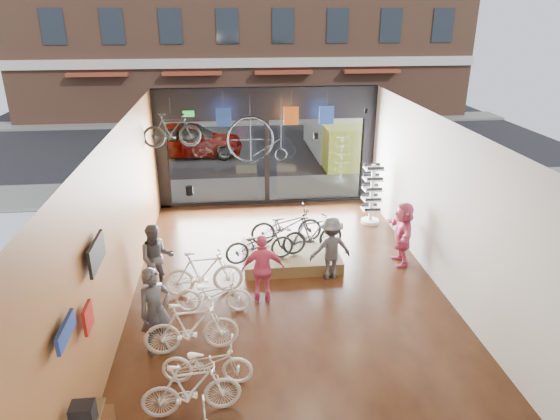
{
  "coord_description": "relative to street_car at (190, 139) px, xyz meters",
  "views": [
    {
      "loc": [
        -1.25,
        -9.56,
        5.99
      ],
      "look_at": [
        -0.07,
        1.4,
        1.56
      ],
      "focal_mm": 32.0,
      "sensor_mm": 36.0,
      "label": 1
    }
  ],
  "objects": [
    {
      "name": "ground_plane",
      "position": [
        2.88,
        -12.0,
        -0.79
      ],
      "size": [
        7.0,
        12.0,
        0.04
      ],
      "primitive_type": "cube",
      "color": "black",
      "rests_on": "ground"
    },
    {
      "name": "ceiling",
      "position": [
        2.88,
        -12.0,
        3.05
      ],
      "size": [
        7.0,
        12.0,
        0.04
      ],
      "primitive_type": "cube",
      "color": "black",
      "rests_on": "ground"
    },
    {
      "name": "wall_left",
      "position": [
        -0.64,
        -12.0,
        1.13
      ],
      "size": [
        0.04,
        12.0,
        3.8
      ],
      "primitive_type": "cube",
      "color": "#B26939",
      "rests_on": "ground"
    },
    {
      "name": "wall_right",
      "position": [
        6.4,
        -12.0,
        1.13
      ],
      "size": [
        0.04,
        12.0,
        3.8
      ],
      "primitive_type": "cube",
      "color": "beige",
      "rests_on": "ground"
    },
    {
      "name": "storefront",
      "position": [
        2.88,
        -6.0,
        1.13
      ],
      "size": [
        7.0,
        0.26,
        3.8
      ],
      "primitive_type": null,
      "color": "black",
      "rests_on": "ground"
    },
    {
      "name": "exit_sign",
      "position": [
        0.48,
        -6.12,
        2.28
      ],
      "size": [
        0.35,
        0.06,
        0.18
      ],
      "primitive_type": "cube",
      "color": "#198C26",
      "rests_on": "storefront"
    },
    {
      "name": "street_road",
      "position": [
        2.88,
        3.0,
        -0.78
      ],
      "size": [
        30.0,
        18.0,
        0.02
      ],
      "primitive_type": "cube",
      "color": "black",
      "rests_on": "ground"
    },
    {
      "name": "sidewalk_near",
      "position": [
        2.88,
        -4.8,
        -0.71
      ],
      "size": [
        30.0,
        2.4,
        0.12
      ],
      "primitive_type": "cube",
      "color": "slate",
      "rests_on": "ground"
    },
    {
      "name": "sidewalk_far",
      "position": [
        2.88,
        7.0,
        -0.71
      ],
      "size": [
        30.0,
        2.0,
        0.12
      ],
      "primitive_type": "cube",
      "color": "slate",
      "rests_on": "ground"
    },
    {
      "name": "street_car",
      "position": [
        0.0,
        0.0,
        0.0
      ],
      "size": [
        4.53,
        1.82,
        1.54
      ],
      "primitive_type": "imported",
      "rotation": [
        0.0,
        0.0,
        1.57
      ],
      "color": "gray",
      "rests_on": "street_road"
    },
    {
      "name": "box_truck",
      "position": [
        6.45,
        -1.0,
        0.51
      ],
      "size": [
        2.17,
        6.5,
        2.56
      ],
      "primitive_type": null,
      "color": "silver",
      "rests_on": "street_road"
    },
    {
      "name": "floor_bike_1",
      "position": [
        0.91,
        -15.25,
        -0.3
      ],
      "size": [
        1.61,
        0.59,
        0.95
      ],
      "primitive_type": "imported",
      "rotation": [
        0.0,
        0.0,
        1.67
      ],
      "color": "silver",
      "rests_on": "ground_plane"
    },
    {
      "name": "floor_bike_2",
      "position": [
        1.13,
        -14.56,
        -0.36
      ],
      "size": [
        1.62,
        0.73,
        0.82
      ],
      "primitive_type": "imported",
      "rotation": [
        0.0,
        0.0,
        1.45
      ],
      "color": "silver",
      "rests_on": "ground_plane"
    },
    {
      "name": "floor_bike_3",
      "position": [
        0.83,
        -13.68,
        -0.24
      ],
      "size": [
        1.8,
        0.64,
        1.06
      ],
      "primitive_type": "imported",
      "rotation": [
        0.0,
        0.0,
        1.65
      ],
      "color": "silver",
      "rests_on": "ground_plane"
    },
    {
      "name": "floor_bike_4",
      "position": [
        1.2,
        -12.36,
        -0.35
      ],
      "size": [
        1.65,
        0.69,
        0.85
      ],
      "primitive_type": "imported",
      "rotation": [
        0.0,
        0.0,
        1.49
      ],
      "color": "silver",
      "rests_on": "ground_plane"
    },
    {
      "name": "floor_bike_5",
      "position": [
        0.97,
        -11.63,
        -0.23
      ],
      "size": [
        1.82,
        0.64,
        1.07
      ],
      "primitive_type": "imported",
      "rotation": [
        0.0,
        0.0,
        1.65
      ],
      "color": "silver",
      "rests_on": "ground_plane"
    },
    {
      "name": "display_platform",
      "position": [
        3.12,
        -10.25,
        -0.62
      ],
      "size": [
        2.4,
        1.8,
        0.3
      ],
      "primitive_type": "cube",
      "color": "brown",
      "rests_on": "ground_plane"
    },
    {
      "name": "display_bike_left",
      "position": [
        2.31,
        -10.72,
        -0.02
      ],
      "size": [
        1.79,
        0.93,
        0.9
      ],
      "primitive_type": "imported",
      "rotation": [
        0.0,
        0.0,
        1.78
      ],
      "color": "#202726",
      "rests_on": "display_platform"
    },
    {
      "name": "display_bike_mid",
      "position": [
        3.66,
        -10.37,
        0.02
      ],
      "size": [
        1.69,
        0.83,
        0.98
      ],
      "primitive_type": "imported",
      "rotation": [
        0.0,
        0.0,
        1.81
      ],
      "color": "#202726",
      "rests_on": "display_platform"
    },
    {
      "name": "display_bike_right",
      "position": [
        3.07,
        -9.78,
        0.02
      ],
      "size": [
        1.92,
        0.82,
        0.98
      ],
      "primitive_type": "imported",
      "rotation": [
        0.0,
        0.0,
        1.66
      ],
      "color": "#202726",
      "rests_on": "display_platform"
    },
    {
      "name": "customer_0",
      "position": [
        0.19,
        -13.57,
        0.09
      ],
      "size": [
        0.75,
        0.7,
        1.72
      ],
      "primitive_type": "imported",
      "rotation": [
        0.0,
        0.0,
        0.6
      ],
      "color": "#3F3F44",
      "rests_on": "ground_plane"
    },
    {
      "name": "customer_1",
      "position": [
        -0.06,
        -11.34,
        0.04
      ],
      "size": [
        0.9,
        0.76,
        1.62
      ],
      "primitive_type": "imported",
      "rotation": [
        0.0,
        0.0,
        0.21
      ],
      "color": "#3F3F44",
      "rests_on": "ground_plane"
    },
    {
      "name": "customer_2",
      "position": [
        2.28,
        -12.06,
        0.02
      ],
      "size": [
        0.93,
        0.39,
        1.59
      ],
      "primitive_type": "imported",
      "rotation": [
        0.0,
        0.0,
        3.14
      ],
      "color": "#CC4C72",
      "rests_on": "ground_plane"
    },
    {
      "name": "customer_3",
      "position": [
        3.95,
        -11.19,
        0.01
      ],
      "size": [
        1.08,
        0.71,
        1.55
      ],
      "primitive_type": "imported",
      "rotation": [
        0.0,
        0.0,
        3.28
      ],
      "color": "#3F3F44",
      "rests_on": "ground_plane"
    },
    {
      "name": "customer_5",
      "position": [
        5.88,
        -10.64,
        0.05
      ],
      "size": [
        0.58,
        1.55,
        1.64
      ],
      "primitive_type": "imported",
      "rotation": [
        0.0,
        0.0,
        4.65
      ],
      "color": "#CC4C72",
      "rests_on": "ground_plane"
    },
    {
      "name": "sunglasses_rack",
      "position": [
        5.83,
        -8.04,
        0.15
      ],
      "size": [
        0.64,
        0.57,
        1.84
      ],
      "primitive_type": null,
      "rotation": [
        0.0,
        0.0,
        -0.25
      ],
      "color": "white",
      "rests_on": "ground_plane"
    },
    {
      "name": "wall_merch",
      "position": [
        -0.5,
        -15.5,
        0.53
      ],
      "size": [
        0.4,
        2.4,
        2.6
      ],
      "primitive_type": null,
      "color": "navy",
      "rests_on": "wall_left"
    },
    {
      "name": "penny_farthing",
      "position": [
        2.57,
        -7.57,
        1.73
      ],
      "size": [
        1.67,
        0.06,
        1.33
      ],
      "primitive_type": null,
      "color": "black",
      "rests_on": "ceiling"
    },
    {
      "name": "hung_bike",
      "position": [
        0.12,
        -7.8,
        2.15
      ],
      "size": [
        1.61,
        0.57,
        0.95
      ],
      "primitive_type": "imported",
      "rotation": [
        0.0,
        0.0,
        1.65
      ],
      "color": "#202726",
      "rests_on": "ceiling"
    },
    {
      "name": "jersey_left",
      "position": [
        1.55,
        -6.8,
        2.28
      ],
      "size": [
        0.45,
        0.03,
        0.55
      ],
      "primitive_type": "cube",
      "color": "#1E3F99",
      "rests_on": "ceiling"
    },
    {
      "name": "jersey_mid",
      "position": [
        3.56,
        -6.8,
        2.28
      ],
      "size": [
        0.45,
        0.03,
        0.55
      ],
      "primitive_type": "cube",
      "color": "#CC5919",
      "rests_on": "ceiling"
    },
    {
      "name": "jersey_right",
      "position": [
        4.63,
        -6.8,
        2.28
      ],
      "size": [
        0.45,
        0.03,
        0.55
      ],
      "primitive_type": "cube",
      "color": "#1E3F99",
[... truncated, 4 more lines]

